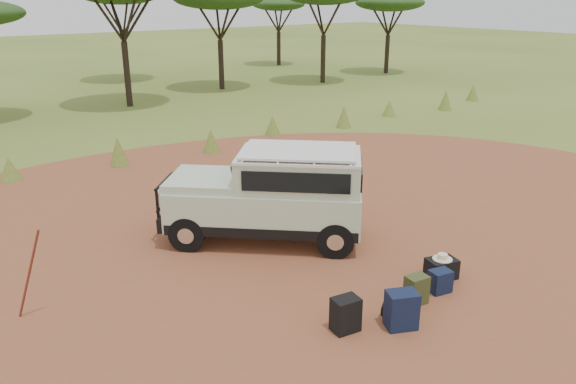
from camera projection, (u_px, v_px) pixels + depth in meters
ground at (295, 273)px, 10.61m from camera, size 140.00×140.00×0.00m
dirt_clearing at (295, 273)px, 10.61m from camera, size 23.00×23.00×0.01m
grass_fringe at (124, 153)px, 17.06m from camera, size 36.60×1.60×0.90m
safari_vehicle at (272, 197)px, 11.72m from camera, size 4.10×3.98×2.01m
walking_staff at (29, 274)px, 8.87m from camera, size 0.47×0.45×1.58m
backpack_black at (346, 315)px, 8.70m from camera, size 0.46×0.37×0.57m
backpack_navy at (401, 310)px, 8.78m from camera, size 0.57×0.51×0.62m
backpack_olive at (416, 290)px, 9.49m from camera, size 0.40×0.31×0.51m
duffel_navy at (440, 281)px, 9.86m from camera, size 0.42×0.35×0.42m
hard_case at (441, 269)px, 10.35m from camera, size 0.62×0.51×0.38m
stuff_sack at (394, 310)px, 9.05m from camera, size 0.41×0.41×0.32m
safari_hat at (443, 257)px, 10.28m from camera, size 0.36×0.36×0.11m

